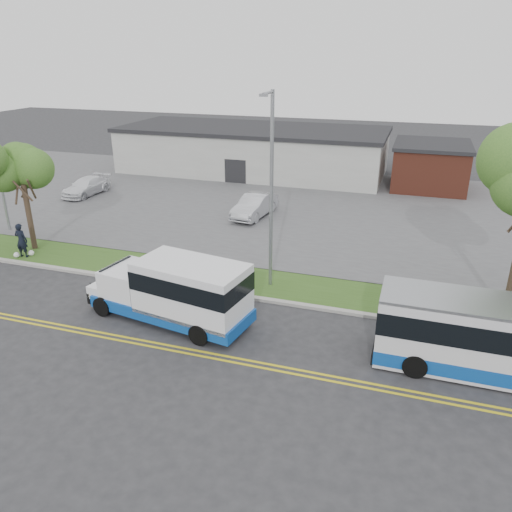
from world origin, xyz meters
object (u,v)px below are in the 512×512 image
(shuttle_bus, at_px, (178,290))
(pedestrian, at_px, (21,240))
(tree_west, at_px, (20,166))
(parked_car_b, at_px, (86,186))
(streetlight_near, at_px, (271,187))
(parked_car_a, at_px, (254,206))

(shuttle_bus, xyz_separation_m, pedestrian, (-11.84, 3.82, -0.46))
(tree_west, height_order, parked_car_b, tree_west)
(tree_west, relative_size, pedestrian, 3.44)
(tree_west, bearing_deg, streetlight_near, -1.80)
(streetlight_near, xyz_separation_m, parked_car_b, (-19.33, 11.75, -4.44))
(shuttle_bus, relative_size, parked_car_a, 1.64)
(pedestrian, bearing_deg, tree_west, -79.49)
(shuttle_bus, distance_m, pedestrian, 12.45)
(parked_car_b, bearing_deg, streetlight_near, -28.20)
(shuttle_bus, bearing_deg, tree_west, 166.68)
(streetlight_near, distance_m, parked_car_b, 23.05)
(pedestrian, bearing_deg, parked_car_a, -137.33)
(streetlight_near, xyz_separation_m, parked_car_a, (-4.29, 10.50, -4.33))
(streetlight_near, bearing_deg, parked_car_b, 148.72)
(streetlight_near, bearing_deg, tree_west, 178.20)
(tree_west, distance_m, shuttle_bus, 13.70)
(streetlight_near, bearing_deg, pedestrian, -176.77)
(tree_west, relative_size, parked_car_b, 1.46)
(parked_car_b, bearing_deg, shuttle_bus, -41.69)
(parked_car_b, bearing_deg, tree_west, -65.89)
(pedestrian, height_order, parked_car_a, pedestrian)
(tree_west, height_order, pedestrian, tree_west)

